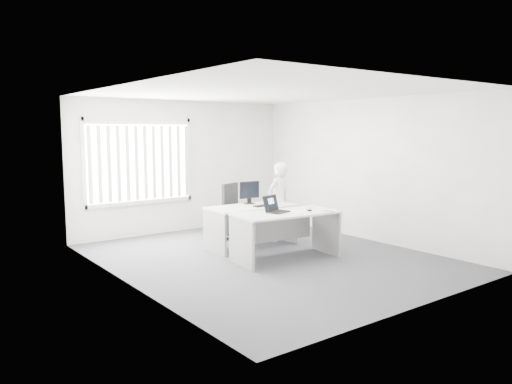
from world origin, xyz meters
TOP-DOWN VIEW (x-y plane):
  - ground at (0.00, 0.00)m, footprint 6.00×6.00m
  - wall_back at (0.00, 3.00)m, footprint 5.00×0.02m
  - wall_front at (0.00, -3.00)m, footprint 5.00×0.02m
  - wall_left at (-2.50, 0.00)m, footprint 0.02×6.00m
  - wall_right at (2.50, 0.00)m, footprint 0.02×6.00m
  - ceiling at (0.00, 0.00)m, footprint 5.00×6.00m
  - window at (-1.00, 2.96)m, footprint 2.32×0.06m
  - blinds at (-1.00, 2.90)m, footprint 2.20×0.10m
  - desk_near at (0.18, -0.25)m, footprint 1.85×1.01m
  - desk_far at (0.27, 0.83)m, footprint 1.71×0.82m
  - office_chair at (0.40, 1.51)m, footprint 0.82×0.82m
  - person at (1.00, 0.95)m, footprint 0.62×0.46m
  - laptop at (0.05, -0.20)m, footprint 0.43×0.40m
  - paper_sheet at (0.46, -0.33)m, footprint 0.31×0.24m
  - mouse at (0.58, -0.38)m, footprint 0.08×0.11m
  - booklet at (0.83, -0.61)m, footprint 0.21×0.25m
  - keyboard at (0.43, 0.68)m, footprint 0.43×0.16m
  - monitor at (0.38, 1.07)m, footprint 0.44×0.17m

SIDE VIEW (x-z plane):
  - ground at x=0.00m, z-range 0.00..0.00m
  - office_chair at x=0.40m, z-range -0.21..0.91m
  - desk_far at x=0.27m, z-range 0.17..0.95m
  - desk_near at x=0.18m, z-range 0.18..0.99m
  - person at x=1.00m, z-range 0.00..1.56m
  - keyboard at x=0.43m, z-range 0.78..0.80m
  - paper_sheet at x=0.46m, z-range 0.81..0.81m
  - booklet at x=0.83m, z-range 0.81..0.82m
  - mouse at x=0.58m, z-range 0.81..0.85m
  - laptop at x=0.05m, z-range 0.81..1.09m
  - monitor at x=0.38m, z-range 0.78..1.21m
  - wall_back at x=0.00m, z-range 0.00..2.80m
  - wall_front at x=0.00m, z-range 0.00..2.80m
  - wall_left at x=-2.50m, z-range 0.00..2.80m
  - wall_right at x=2.50m, z-range 0.00..2.80m
  - blinds at x=-1.00m, z-range 0.77..2.27m
  - window at x=-1.00m, z-range 0.67..2.43m
  - ceiling at x=0.00m, z-range 2.79..2.81m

